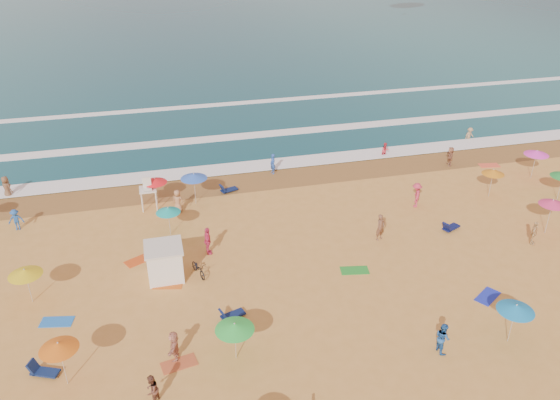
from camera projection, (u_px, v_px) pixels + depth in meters
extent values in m
plane|color=gold|center=(261.00, 272.00, 32.96)|extent=(220.00, 220.00, 0.00)
cube|color=#0C4756|center=(168.00, 23.00, 104.76)|extent=(220.00, 140.00, 0.18)
plane|color=olive|center=(228.00, 183.00, 43.65)|extent=(220.00, 220.00, 0.00)
cube|color=white|center=(223.00, 169.00, 45.74)|extent=(200.00, 2.20, 0.05)
cube|color=white|center=(212.00, 139.00, 51.72)|extent=(200.00, 1.60, 0.05)
cube|color=white|center=(200.00, 106.00, 60.27)|extent=(200.00, 1.20, 0.05)
cube|color=white|center=(165.00, 263.00, 32.13)|extent=(2.00, 2.00, 2.00)
cube|color=silver|center=(163.00, 247.00, 31.63)|extent=(2.20, 2.20, 0.12)
imported|color=black|center=(198.00, 268.00, 32.54)|extent=(1.12, 1.85, 0.92)
cone|color=#1780C3|center=(516.00, 308.00, 26.72)|extent=(1.83, 1.83, 0.35)
cone|color=yellow|center=(25.00, 272.00, 29.56)|extent=(1.82, 1.82, 0.35)
cone|color=#F737CD|center=(537.00, 153.00, 43.44)|extent=(1.91, 1.91, 0.35)
cone|color=green|center=(235.00, 327.00, 25.77)|extent=(1.89, 1.89, 0.35)
cone|color=orange|center=(493.00, 172.00, 40.66)|extent=(1.65, 1.65, 0.35)
cone|color=orange|center=(58.00, 346.00, 24.17)|extent=(1.74, 1.74, 0.35)
cone|color=blue|center=(194.00, 176.00, 39.62)|extent=(1.94, 1.94, 0.35)
cone|color=red|center=(155.00, 180.00, 39.65)|extent=(1.76, 1.76, 0.35)
cone|color=#14A39E|center=(168.00, 210.00, 35.89)|extent=(1.63, 1.63, 0.35)
cone|color=#DE316D|center=(553.00, 202.00, 35.85)|extent=(1.74, 1.74, 0.35)
cube|color=navy|center=(45.00, 372.00, 25.65)|extent=(1.42, 1.03, 0.34)
cube|color=#0E1C4A|center=(233.00, 315.00, 29.26)|extent=(1.41, 0.93, 0.34)
cube|color=#0F164C|center=(451.00, 227.00, 37.27)|extent=(1.42, 1.03, 0.34)
cube|color=#0E1C4A|center=(229.00, 190.00, 42.25)|extent=(1.41, 0.94, 0.34)
cube|color=blue|center=(57.00, 322.00, 29.00)|extent=(1.84, 1.18, 0.03)
cube|color=#D24917|center=(139.00, 260.00, 34.08)|extent=(1.91, 1.54, 0.03)
cube|color=#BA522B|center=(179.00, 364.00, 26.34)|extent=(1.83, 1.16, 0.03)
cube|color=#C75818|center=(168.00, 285.00, 31.87)|extent=(1.85, 1.23, 0.03)
cube|color=#1E2CBC|center=(488.00, 296.00, 30.91)|extent=(1.90, 1.64, 0.03)
cube|color=green|center=(355.00, 270.00, 33.12)|extent=(1.83, 1.15, 0.03)
cube|color=#F25838|center=(489.00, 165.00, 46.63)|extent=(1.82, 1.12, 0.03)
imported|color=#AE7950|center=(178.00, 201.00, 39.17)|extent=(1.01, 0.91, 1.73)
imported|color=#235BA6|center=(443.00, 338.00, 26.75)|extent=(0.67, 0.85, 1.69)
imported|color=#DF3748|center=(385.00, 151.00, 48.18)|extent=(0.81, 0.68, 1.51)
imported|color=brown|center=(152.00, 390.00, 23.94)|extent=(0.87, 0.93, 1.54)
imported|color=tan|center=(174.00, 346.00, 26.30)|extent=(0.72, 1.57, 1.62)
imported|color=blue|center=(273.00, 164.00, 44.87)|extent=(0.54, 0.70, 1.71)
imported|color=#E13867|center=(208.00, 241.00, 34.32)|extent=(0.47, 1.11, 1.89)
imported|color=#CD3350|center=(416.00, 195.00, 39.80)|extent=(1.19, 1.41, 1.89)
imported|color=#A86C4D|center=(450.00, 156.00, 46.33)|extent=(0.98, 1.61, 1.66)
imported|color=tan|center=(469.00, 135.00, 51.45)|extent=(1.08, 0.76, 1.51)
imported|color=brown|center=(380.00, 227.00, 35.84)|extent=(0.80, 0.69, 1.85)
imported|color=brown|center=(7.00, 188.00, 41.37)|extent=(1.08, 1.07, 1.89)
imported|color=tan|center=(534.00, 233.00, 35.39)|extent=(0.97, 0.96, 1.64)
imported|color=#2355A3|center=(16.00, 220.00, 37.00)|extent=(1.01, 0.60, 1.55)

